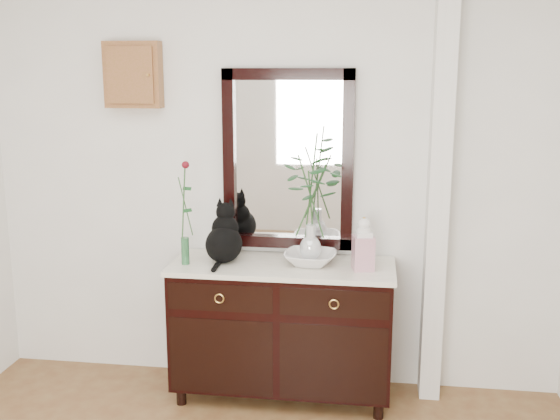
% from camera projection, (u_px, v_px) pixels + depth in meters
% --- Properties ---
extents(wall_back, '(3.60, 0.04, 2.70)m').
position_uv_depth(wall_back, '(272.00, 174.00, 4.04)').
color(wall_back, white).
rests_on(wall_back, ground).
extents(pilaster, '(0.12, 0.20, 2.70)m').
position_uv_depth(pilaster, '(439.00, 180.00, 3.82)').
color(pilaster, white).
rests_on(pilaster, ground).
extents(sideboard, '(1.33, 0.52, 0.82)m').
position_uv_depth(sideboard, '(282.00, 323.00, 3.97)').
color(sideboard, black).
rests_on(sideboard, ground).
extents(wall_mirror, '(0.80, 0.06, 1.10)m').
position_uv_depth(wall_mirror, '(288.00, 160.00, 3.99)').
color(wall_mirror, black).
rests_on(wall_mirror, wall_back).
extents(key_cabinet, '(0.35, 0.10, 0.40)m').
position_uv_depth(key_cabinet, '(133.00, 75.00, 3.99)').
color(key_cabinet, brown).
rests_on(key_cabinet, wall_back).
extents(cat, '(0.26, 0.32, 0.36)m').
position_uv_depth(cat, '(224.00, 233.00, 3.91)').
color(cat, black).
rests_on(cat, sideboard).
extents(lotus_bowl, '(0.33, 0.33, 0.08)m').
position_uv_depth(lotus_bowl, '(310.00, 258.00, 3.87)').
color(lotus_bowl, white).
rests_on(lotus_bowl, sideboard).
extents(vase_branches, '(0.39, 0.39, 0.77)m').
position_uv_depth(vase_branches, '(311.00, 197.00, 3.80)').
color(vase_branches, silver).
rests_on(vase_branches, lotus_bowl).
extents(bud_vase_rose, '(0.10, 0.10, 0.63)m').
position_uv_depth(bud_vase_rose, '(184.00, 212.00, 3.82)').
color(bud_vase_rose, '#2E673C').
rests_on(bud_vase_rose, sideboard).
extents(ginger_jar, '(0.14, 0.14, 0.31)m').
position_uv_depth(ginger_jar, '(363.00, 243.00, 3.75)').
color(ginger_jar, white).
rests_on(ginger_jar, sideboard).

